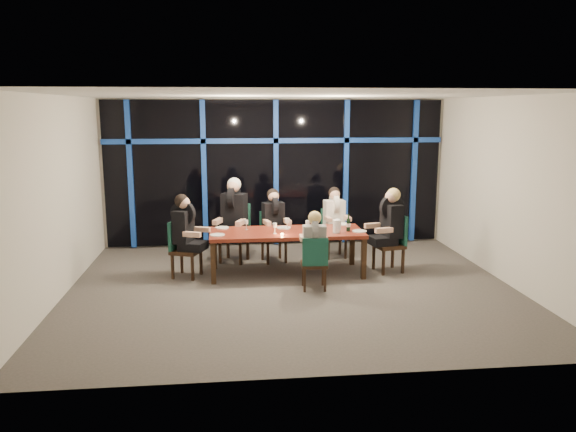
{
  "coord_description": "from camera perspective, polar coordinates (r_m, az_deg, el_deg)",
  "views": [
    {
      "loc": [
        -0.98,
        -8.46,
        2.81
      ],
      "look_at": [
        0.0,
        0.6,
        1.05
      ],
      "focal_mm": 35.0,
      "sensor_mm": 36.0,
      "label": 1
    }
  ],
  "objects": [
    {
      "name": "wine_glass_e",
      "position": [
        9.72,
        5.1,
        -0.59
      ],
      "size": [
        0.07,
        0.07,
        0.17
      ],
      "color": "silver",
      "rests_on": "dining_table"
    },
    {
      "name": "wine_bottle",
      "position": [
        9.56,
        6.15,
        -0.89
      ],
      "size": [
        0.07,
        0.07,
        0.29
      ],
      "rotation": [
        0.0,
        0.0,
        -0.32
      ],
      "color": "black",
      "rests_on": "dining_table"
    },
    {
      "name": "chair_end_left",
      "position": [
        9.6,
        -10.76,
        -2.96
      ],
      "size": [
        0.57,
        0.57,
        0.96
      ],
      "rotation": [
        0.0,
        0.0,
        1.21
      ],
      "color": "black",
      "rests_on": "ground"
    },
    {
      "name": "chair_near_mid",
      "position": [
        8.74,
        2.71,
        -4.55
      ],
      "size": [
        0.42,
        0.42,
        0.86
      ],
      "rotation": [
        0.0,
        0.0,
        3.08
      ],
      "color": "black",
      "rests_on": "ground"
    },
    {
      "name": "tea_light",
      "position": [
        9.23,
        -0.6,
        -1.87
      ],
      "size": [
        0.05,
        0.05,
        0.03
      ],
      "primitive_type": "cylinder",
      "color": "#FD9A4C",
      "rests_on": "dining_table"
    },
    {
      "name": "chair_far_right",
      "position": [
        10.77,
        4.62,
        -1.43
      ],
      "size": [
        0.47,
        0.47,
        0.92
      ],
      "rotation": [
        0.0,
        0.0,
        0.12
      ],
      "color": "black",
      "rests_on": "ground"
    },
    {
      "name": "plate_far_right",
      "position": [
        10.12,
        5.73,
        -0.82
      ],
      "size": [
        0.24,
        0.24,
        0.01
      ],
      "primitive_type": "cylinder",
      "color": "white",
      "rests_on": "dining_table"
    },
    {
      "name": "diner_end_left",
      "position": [
        9.48,
        -10.39,
        -0.76
      ],
      "size": [
        0.66,
        0.59,
        0.94
      ],
      "rotation": [
        0.0,
        0.0,
        1.21
      ],
      "color": "black",
      "rests_on": "ground"
    },
    {
      "name": "plate_far_left",
      "position": [
        9.84,
        -6.71,
        -1.19
      ],
      "size": [
        0.24,
        0.24,
        0.01
      ],
      "primitive_type": "cylinder",
      "color": "white",
      "rests_on": "dining_table"
    },
    {
      "name": "diner_far_left",
      "position": [
        10.3,
        -5.57,
        0.84
      ],
      "size": [
        0.65,
        0.73,
        1.04
      ],
      "rotation": [
        0.0,
        0.0,
        -0.38
      ],
      "color": "black",
      "rests_on": "ground"
    },
    {
      "name": "diner_far_mid",
      "position": [
        10.28,
        -1.45,
        0.14
      ],
      "size": [
        0.52,
        0.62,
        0.9
      ],
      "rotation": [
        0.0,
        0.0,
        0.23
      ],
      "color": "black",
      "rests_on": "ground"
    },
    {
      "name": "chair_far_mid",
      "position": [
        10.43,
        -1.58,
        -1.77
      ],
      "size": [
        0.52,
        0.52,
        0.93
      ],
      "rotation": [
        0.0,
        0.0,
        0.23
      ],
      "color": "black",
      "rests_on": "ground"
    },
    {
      "name": "plate_near_mid",
      "position": [
        9.29,
        2.35,
        -1.84
      ],
      "size": [
        0.24,
        0.24,
        0.01
      ],
      "primitive_type": "cylinder",
      "color": "white",
      "rests_on": "dining_table"
    },
    {
      "name": "plate_far_mid",
      "position": [
        9.78,
        -0.44,
        -1.19
      ],
      "size": [
        0.24,
        0.24,
        0.01
      ],
      "primitive_type": "cylinder",
      "color": "white",
      "rests_on": "dining_table"
    },
    {
      "name": "plate_end_left",
      "position": [
        9.29,
        -7.19,
        -1.91
      ],
      "size": [
        0.24,
        0.24,
        0.01
      ],
      "primitive_type": "cylinder",
      "color": "white",
      "rests_on": "dining_table"
    },
    {
      "name": "chair_end_right",
      "position": [
        9.91,
        10.65,
        -2.4
      ],
      "size": [
        0.55,
        0.55,
        1.0
      ],
      "rotation": [
        0.0,
        0.0,
        4.91
      ],
      "color": "black",
      "rests_on": "ground"
    },
    {
      "name": "wine_glass_c",
      "position": [
        9.56,
        2.0,
        -0.73
      ],
      "size": [
        0.07,
        0.07,
        0.18
      ],
      "color": "silver",
      "rests_on": "dining_table"
    },
    {
      "name": "wine_glass_b",
      "position": [
        9.66,
        -0.08,
        -0.53
      ],
      "size": [
        0.08,
        0.08,
        0.19
      ],
      "color": "silver",
      "rests_on": "dining_table"
    },
    {
      "name": "wine_glass_d",
      "position": [
        9.65,
        -4.26,
        -0.68
      ],
      "size": [
        0.07,
        0.07,
        0.17
      ],
      "color": "silver",
      "rests_on": "dining_table"
    },
    {
      "name": "diner_far_right",
      "position": [
        10.62,
        4.77,
        0.41
      ],
      "size": [
        0.48,
        0.6,
        0.89
      ],
      "rotation": [
        0.0,
        0.0,
        0.12
      ],
      "color": "white",
      "rests_on": "ground"
    },
    {
      "name": "wine_glass_a",
      "position": [
        9.33,
        -1.35,
        -1.01
      ],
      "size": [
        0.07,
        0.07,
        0.18
      ],
      "color": "silver",
      "rests_on": "dining_table"
    },
    {
      "name": "diner_near_mid",
      "position": [
        8.73,
        2.69,
        -2.26
      ],
      "size": [
        0.44,
        0.54,
        0.83
      ],
      "rotation": [
        0.0,
        0.0,
        3.08
      ],
      "color": "black",
      "rests_on": "ground"
    },
    {
      "name": "chair_far_left",
      "position": [
        10.47,
        -5.35,
        -1.34
      ],
      "size": [
        0.64,
        0.64,
        1.06
      ],
      "rotation": [
        0.0,
        0.0,
        -0.38
      ],
      "color": "black",
      "rests_on": "ground"
    },
    {
      "name": "plate_end_right",
      "position": [
        9.58,
        7.27,
        -1.53
      ],
      "size": [
        0.24,
        0.24,
        0.01
      ],
      "primitive_type": "cylinder",
      "color": "white",
      "rests_on": "dining_table"
    },
    {
      "name": "window_wall",
      "position": [
        11.51,
        -1.2,
        4.64
      ],
      "size": [
        6.86,
        0.43,
        2.94
      ],
      "color": "black",
      "rests_on": "ground"
    },
    {
      "name": "water_pitcher",
      "position": [
        9.41,
        4.95,
        -1.06
      ],
      "size": [
        0.14,
        0.12,
        0.22
      ],
      "rotation": [
        0.0,
        0.0,
        -0.19
      ],
      "color": "white",
      "rests_on": "dining_table"
    },
    {
      "name": "diner_end_right",
      "position": [
        9.79,
        10.3,
        -0.18
      ],
      "size": [
        0.67,
        0.55,
        0.97
      ],
      "rotation": [
        0.0,
        0.0,
        4.91
      ],
      "color": "black",
      "rests_on": "ground"
    },
    {
      "name": "dining_table",
      "position": [
        9.55,
        -0.13,
        -1.94
      ],
      "size": [
        2.6,
        1.0,
        0.75
      ],
      "color": "maroon",
      "rests_on": "ground"
    },
    {
      "name": "room",
      "position": [
        8.55,
        0.43,
        5.66
      ],
      "size": [
        7.04,
        7.0,
        3.02
      ],
      "color": "#56504C",
      "rests_on": "ground"
    }
  ]
}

